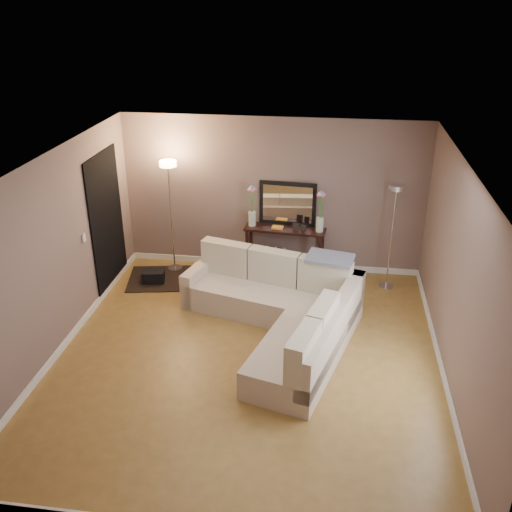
# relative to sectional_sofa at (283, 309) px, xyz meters

# --- Properties ---
(floor) EXTENTS (5.00, 5.50, 0.01)m
(floor) POSITION_rel_sectional_sofa_xyz_m (-0.39, -0.72, -0.34)
(floor) COLOR olive
(floor) RESTS_ON ground
(ceiling) EXTENTS (5.00, 5.50, 0.01)m
(ceiling) POSITION_rel_sectional_sofa_xyz_m (-0.39, -0.72, 2.27)
(ceiling) COLOR white
(ceiling) RESTS_ON ground
(wall_back) EXTENTS (5.00, 0.02, 2.60)m
(wall_back) POSITION_rel_sectional_sofa_xyz_m (-0.39, 2.04, 0.96)
(wall_back) COLOR #77625C
(wall_back) RESTS_ON ground
(wall_front) EXTENTS (5.00, 0.02, 2.60)m
(wall_front) POSITION_rel_sectional_sofa_xyz_m (-0.39, -3.48, 0.96)
(wall_front) COLOR #77625C
(wall_front) RESTS_ON ground
(wall_left) EXTENTS (0.02, 5.50, 2.60)m
(wall_left) POSITION_rel_sectional_sofa_xyz_m (-2.90, -0.72, 0.96)
(wall_left) COLOR #77625C
(wall_left) RESTS_ON ground
(wall_right) EXTENTS (0.02, 5.50, 2.60)m
(wall_right) POSITION_rel_sectional_sofa_xyz_m (2.12, -0.72, 0.96)
(wall_right) COLOR #77625C
(wall_right) RESTS_ON ground
(baseboard_back) EXTENTS (5.00, 0.03, 0.10)m
(baseboard_back) POSITION_rel_sectional_sofa_xyz_m (-0.39, 2.02, -0.29)
(baseboard_back) COLOR white
(baseboard_back) RESTS_ON ground
(baseboard_left) EXTENTS (0.03, 5.50, 0.10)m
(baseboard_left) POSITION_rel_sectional_sofa_xyz_m (-2.88, -0.72, -0.29)
(baseboard_left) COLOR white
(baseboard_left) RESTS_ON ground
(baseboard_right) EXTENTS (0.03, 5.50, 0.10)m
(baseboard_right) POSITION_rel_sectional_sofa_xyz_m (2.09, -0.72, -0.29)
(baseboard_right) COLOR white
(baseboard_right) RESTS_ON ground
(doorway) EXTENTS (0.02, 1.20, 2.20)m
(doorway) POSITION_rel_sectional_sofa_xyz_m (-2.87, 0.98, 0.76)
(doorway) COLOR black
(doorway) RESTS_ON ground
(switch_plate) EXTENTS (0.02, 0.08, 0.12)m
(switch_plate) POSITION_rel_sectional_sofa_xyz_m (-2.87, 0.13, 0.86)
(switch_plate) COLOR white
(switch_plate) RESTS_ON ground
(sectional_sofa) EXTENTS (2.72, 3.07, 0.91)m
(sectional_sofa) POSITION_rel_sectional_sofa_xyz_m (0.00, 0.00, 0.00)
(sectional_sofa) COLOR beige
(sectional_sofa) RESTS_ON floor
(throw_blanket) EXTENTS (0.72, 0.51, 0.09)m
(throw_blanket) POSITION_rel_sectional_sofa_xyz_m (0.61, 0.49, 0.61)
(throw_blanket) COLOR slate
(throw_blanket) RESTS_ON sectional_sofa
(console_table) EXTENTS (1.36, 0.47, 0.82)m
(console_table) POSITION_rel_sectional_sofa_xyz_m (-0.23, 1.81, 0.13)
(console_table) COLOR black
(console_table) RESTS_ON floor
(leaning_mirror) EXTENTS (0.94, 0.12, 0.74)m
(leaning_mirror) POSITION_rel_sectional_sofa_xyz_m (-0.13, 1.97, 0.86)
(leaning_mirror) COLOR black
(leaning_mirror) RESTS_ON console_table
(table_decor) EXTENTS (0.57, 0.14, 0.13)m
(table_decor) POSITION_rel_sectional_sofa_xyz_m (-0.16, 1.76, 0.51)
(table_decor) COLOR gold
(table_decor) RESTS_ON console_table
(flower_vase_left) EXTENTS (0.16, 0.13, 0.70)m
(flower_vase_left) POSITION_rel_sectional_sofa_xyz_m (-0.71, 1.85, 0.77)
(flower_vase_left) COLOR silver
(flower_vase_left) RESTS_ON console_table
(flower_vase_right) EXTENTS (0.16, 0.13, 0.70)m
(flower_vase_right) POSITION_rel_sectional_sofa_xyz_m (0.41, 1.75, 0.77)
(flower_vase_right) COLOR silver
(flower_vase_right) RESTS_ON console_table
(floor_lamp_lit) EXTENTS (0.32, 0.32, 1.92)m
(floor_lamp_lit) POSITION_rel_sectional_sofa_xyz_m (-2.04, 1.67, 1.02)
(floor_lamp_lit) COLOR silver
(floor_lamp_lit) RESTS_ON floor
(floor_lamp_unlit) EXTENTS (0.26, 0.26, 1.74)m
(floor_lamp_unlit) POSITION_rel_sectional_sofa_xyz_m (1.54, 1.52, 0.89)
(floor_lamp_unlit) COLOR silver
(floor_lamp_unlit) RESTS_ON floor
(charcoal_rug) EXTENTS (1.40, 1.15, 0.02)m
(charcoal_rug) POSITION_rel_sectional_sofa_xyz_m (-2.07, 1.30, -0.33)
(charcoal_rug) COLOR black
(charcoal_rug) RESTS_ON floor
(black_bag) EXTENTS (0.39, 0.31, 0.23)m
(black_bag) POSITION_rel_sectional_sofa_xyz_m (-2.26, 1.16, -0.24)
(black_bag) COLOR black
(black_bag) RESTS_ON charcoal_rug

